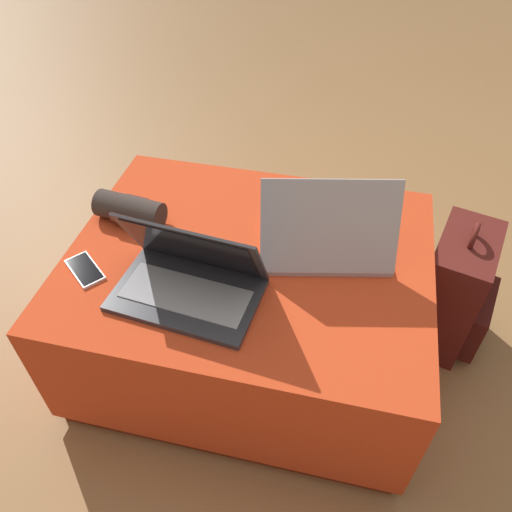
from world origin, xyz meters
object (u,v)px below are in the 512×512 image
cell_phone (85,270)px  wrist_brace (130,209)px  laptop_near (189,279)px  backpack (455,293)px  laptop_far (325,237)px

cell_phone → wrist_brace: bearing=-150.5°
laptop_near → backpack: laptop_near is taller
laptop_far → wrist_brace: 0.59m
laptop_near → wrist_brace: bearing=144.5°
backpack → cell_phone: bearing=124.7°
cell_phone → laptop_far: bearing=149.1°
cell_phone → backpack: bearing=149.1°
backpack → wrist_brace: size_ratio=2.27×
laptop_far → wrist_brace: laptop_far is taller
laptop_far → wrist_brace: (-0.59, 0.00, -0.01)m
laptop_near → cell_phone: size_ratio=2.79×
cell_phone → backpack: (1.07, 0.39, -0.25)m
laptop_far → cell_phone: 0.68m
laptop_near → cell_phone: (-0.31, 0.01, -0.04)m
laptop_near → backpack: size_ratio=0.80×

